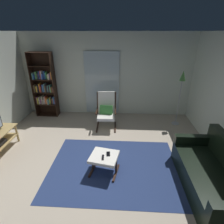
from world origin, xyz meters
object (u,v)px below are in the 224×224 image
object	(u,v)px
ottoman	(104,158)
tv_remote	(103,157)
lounge_armchair	(106,109)
floor_lamp_by_shelf	(182,84)
wall_clock	(49,58)
cell_phone	(108,154)
bookshelf_near_tv	(45,87)
leather_sofa	(216,177)

from	to	relation	value
ottoman	tv_remote	distance (m)	0.10
lounge_armchair	tv_remote	bearing A→B (deg)	-86.93
tv_remote	floor_lamp_by_shelf	distance (m)	3.12
tv_remote	wall_clock	world-z (taller)	wall_clock
tv_remote	cell_phone	xyz separation A→B (m)	(0.09, 0.12, -0.00)
bookshelf_near_tv	ottoman	world-z (taller)	bookshelf_near_tv
cell_phone	floor_lamp_by_shelf	bearing A→B (deg)	42.99
leather_sofa	wall_clock	bearing A→B (deg)	141.25
bookshelf_near_tv	tv_remote	distance (m)	3.47
floor_lamp_by_shelf	wall_clock	xyz separation A→B (m)	(-3.94, 0.63, 0.59)
lounge_armchair	cell_phone	xyz separation A→B (m)	(0.20, -1.87, -0.13)
bookshelf_near_tv	leather_sofa	distance (m)	5.10
lounge_armchair	ottoman	xyz separation A→B (m)	(0.12, -1.92, -0.21)
lounge_armchair	floor_lamp_by_shelf	bearing A→B (deg)	6.92
tv_remote	floor_lamp_by_shelf	xyz separation A→B (m)	(1.99, 2.24, 0.85)
floor_lamp_by_shelf	wall_clock	bearing A→B (deg)	170.98
bookshelf_near_tv	leather_sofa	world-z (taller)	bookshelf_near_tv
bookshelf_near_tv	cell_phone	world-z (taller)	bookshelf_near_tv
ottoman	tv_remote	xyz separation A→B (m)	(-0.02, -0.07, 0.08)
tv_remote	cell_phone	size ratio (longest dim) A/B	1.03
bookshelf_near_tv	wall_clock	xyz separation A→B (m)	(0.19, 0.20, 0.88)
bookshelf_near_tv	ottoman	size ratio (longest dim) A/B	3.39
tv_remote	cell_phone	world-z (taller)	tv_remote
bookshelf_near_tv	lounge_armchair	distance (m)	2.18
leather_sofa	tv_remote	size ratio (longest dim) A/B	12.45
leather_sofa	floor_lamp_by_shelf	xyz separation A→B (m)	(0.02, 2.52, 0.95)
ottoman	cell_phone	distance (m)	0.12
ottoman	wall_clock	world-z (taller)	wall_clock
bookshelf_near_tv	tv_remote	xyz separation A→B (m)	(2.13, -2.67, -0.57)
ottoman	tv_remote	bearing A→B (deg)	-104.08
tv_remote	floor_lamp_by_shelf	size ratio (longest dim) A/B	0.09
leather_sofa	ottoman	world-z (taller)	leather_sofa
ottoman	tv_remote	size ratio (longest dim) A/B	4.20
bookshelf_near_tv	tv_remote	size ratio (longest dim) A/B	14.21
leather_sofa	tv_remote	bearing A→B (deg)	171.91
bookshelf_near_tv	cell_phone	size ratio (longest dim) A/B	14.61
bookshelf_near_tv	wall_clock	bearing A→B (deg)	46.73
leather_sofa	wall_clock	distance (m)	5.26
ottoman	floor_lamp_by_shelf	size ratio (longest dim) A/B	0.37
lounge_armchair	tv_remote	size ratio (longest dim) A/B	7.10
bookshelf_near_tv	lounge_armchair	bearing A→B (deg)	-18.59
tv_remote	wall_clock	xyz separation A→B (m)	(-1.95, 2.87, 1.44)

